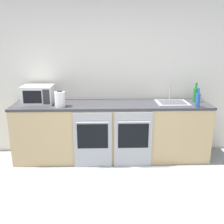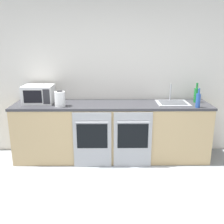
% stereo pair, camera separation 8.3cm
% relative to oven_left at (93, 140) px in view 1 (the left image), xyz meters
% --- Properties ---
extents(wall_back, '(10.00, 0.06, 2.60)m').
position_rel_oven_left_xyz_m(wall_back, '(0.30, 0.69, 0.85)').
color(wall_back, silver).
rests_on(wall_back, ground_plane).
extents(counter_back, '(3.16, 0.66, 0.94)m').
position_rel_oven_left_xyz_m(counter_back, '(0.30, 0.34, 0.02)').
color(counter_back, tan).
rests_on(counter_back, ground_plane).
extents(oven_left, '(0.59, 0.06, 0.89)m').
position_rel_oven_left_xyz_m(oven_left, '(0.00, 0.00, 0.00)').
color(oven_left, '#A8AAAF').
rests_on(oven_left, ground_plane).
extents(oven_right, '(0.59, 0.06, 0.89)m').
position_rel_oven_left_xyz_m(oven_right, '(0.62, 0.00, 0.00)').
color(oven_right, '#A8AAAF').
rests_on(oven_right, ground_plane).
extents(microwave, '(0.47, 0.38, 0.29)m').
position_rel_oven_left_xyz_m(microwave, '(-0.88, 0.39, 0.63)').
color(microwave, silver).
rests_on(microwave, counter_back).
extents(bottle_green, '(0.08, 0.08, 0.32)m').
position_rel_oven_left_xyz_m(bottle_green, '(1.69, 0.42, 0.61)').
color(bottle_green, '#19722D').
rests_on(bottle_green, counter_back).
extents(bottle_blue, '(0.07, 0.07, 0.29)m').
position_rel_oven_left_xyz_m(bottle_blue, '(1.60, 0.08, 0.60)').
color(bottle_blue, '#234793').
rests_on(bottle_blue, counter_back).
extents(kettle, '(0.16, 0.16, 0.24)m').
position_rel_oven_left_xyz_m(kettle, '(-0.50, 0.18, 0.61)').
color(kettle, white).
rests_on(kettle, counter_back).
extents(sink, '(0.51, 0.44, 0.29)m').
position_rel_oven_left_xyz_m(sink, '(1.29, 0.34, 0.50)').
color(sink, '#A8AAAF').
rests_on(sink, counter_back).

